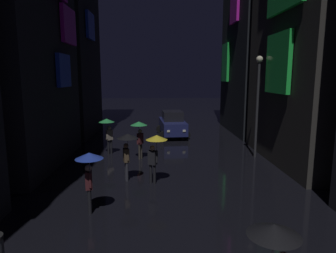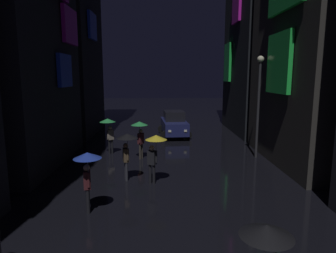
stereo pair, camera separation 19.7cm
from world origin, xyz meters
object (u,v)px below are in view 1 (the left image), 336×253
at_px(pedestrian_far_right_green, 139,130).
at_px(pedestrian_foreground_left_green, 108,126).
at_px(pedestrian_near_crossing_black, 276,250).
at_px(pedestrian_foreground_right_yellow, 155,146).
at_px(pedestrian_midstreet_left_black, 127,144).
at_px(pedestrian_midstreet_centre_blue, 89,166).
at_px(streetlamp_right_far, 258,95).
at_px(car_distant, 172,124).

height_order(pedestrian_far_right_green, pedestrian_foreground_left_green, same).
relative_size(pedestrian_near_crossing_black, pedestrian_foreground_right_yellow, 1.00).
xyz_separation_m(pedestrian_far_right_green, pedestrian_midstreet_left_black, (-0.32, -3.43, 0.00)).
xyz_separation_m(pedestrian_midstreet_centre_blue, pedestrian_near_crossing_black, (4.18, -4.90, 0.00)).
distance_m(pedestrian_midstreet_centre_blue, pedestrian_foreground_left_green, 7.75).
xyz_separation_m(pedestrian_midstreet_left_black, pedestrian_foreground_right_yellow, (1.20, -0.37, 0.00)).
height_order(pedestrian_midstreet_left_black, pedestrian_near_crossing_black, same).
xyz_separation_m(pedestrian_foreground_right_yellow, streetlamp_right_far, (5.60, 4.05, 1.82)).
distance_m(pedestrian_midstreet_centre_blue, pedestrian_near_crossing_black, 6.44).
bearing_deg(pedestrian_midstreet_left_black, pedestrian_far_right_green, 84.67).
relative_size(pedestrian_near_crossing_black, streetlamp_right_far, 0.38).
bearing_deg(pedestrian_far_right_green, car_distant, 71.68).
distance_m(car_distant, streetlamp_right_far, 7.99).
xyz_separation_m(pedestrian_midstreet_centre_blue, streetlamp_right_far, (7.72, 6.81, 1.82)).
bearing_deg(pedestrian_foreground_left_green, pedestrian_far_right_green, -31.39).
bearing_deg(pedestrian_midstreet_left_black, pedestrian_foreground_right_yellow, -17.26).
bearing_deg(pedestrian_near_crossing_black, pedestrian_far_right_green, 104.35).
height_order(pedestrian_foreground_right_yellow, streetlamp_right_far, streetlamp_right_far).
distance_m(pedestrian_midstreet_left_black, car_distant, 10.20).
bearing_deg(pedestrian_near_crossing_black, pedestrian_midstreet_left_black, 112.04).
bearing_deg(car_distant, pedestrian_far_right_green, -108.32).
distance_m(pedestrian_far_right_green, pedestrian_foreground_left_green, 2.22).
xyz_separation_m(pedestrian_far_right_green, pedestrian_foreground_right_yellow, (0.88, -3.81, 0.00)).
bearing_deg(pedestrian_foreground_right_yellow, pedestrian_midstreet_centre_blue, -127.61).
relative_size(pedestrian_far_right_green, streetlamp_right_far, 0.38).
relative_size(pedestrian_foreground_left_green, pedestrian_foreground_right_yellow, 1.00).
bearing_deg(pedestrian_foreground_right_yellow, pedestrian_foreground_left_green, 119.22).
bearing_deg(pedestrian_midstreet_left_black, pedestrian_midstreet_centre_blue, -106.43).
distance_m(pedestrian_foreground_left_green, streetlamp_right_far, 8.62).
bearing_deg(pedestrian_near_crossing_black, pedestrian_foreground_left_green, 110.93).
xyz_separation_m(pedestrian_midstreet_left_black, car_distant, (2.45, 9.87, -0.74)).
xyz_separation_m(car_distant, streetlamp_right_far, (4.35, -6.19, 2.57)).
bearing_deg(streetlamp_right_far, pedestrian_foreground_left_green, 173.79).
distance_m(pedestrian_midstreet_left_black, streetlamp_right_far, 7.94).
relative_size(pedestrian_midstreet_centre_blue, pedestrian_midstreet_left_black, 1.00).
xyz_separation_m(pedestrian_near_crossing_black, pedestrian_foreground_right_yellow, (-2.05, 7.66, 0.00)).
height_order(pedestrian_far_right_green, car_distant, pedestrian_far_right_green).
bearing_deg(pedestrian_midstreet_centre_blue, pedestrian_far_right_green, 79.27).
bearing_deg(pedestrian_foreground_left_green, pedestrian_midstreet_centre_blue, -85.19).
relative_size(pedestrian_far_right_green, pedestrian_near_crossing_black, 1.00).
height_order(pedestrian_foreground_left_green, pedestrian_foreground_right_yellow, same).
bearing_deg(streetlamp_right_far, pedestrian_foreground_right_yellow, -144.11).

